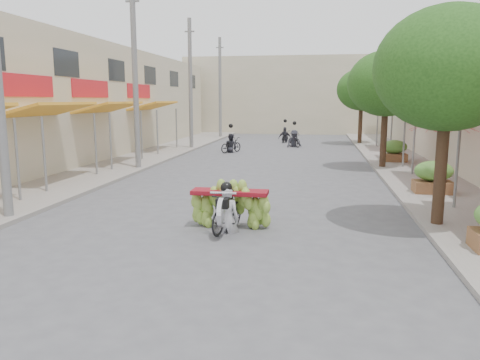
% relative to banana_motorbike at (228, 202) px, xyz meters
% --- Properties ---
extents(ground, '(120.00, 120.00, 0.00)m').
position_rel_banana_motorbike_xyz_m(ground, '(-0.41, -3.02, -0.68)').
color(ground, '#58585D').
rests_on(ground, ground).
extents(sidewalk_left, '(4.00, 60.00, 0.12)m').
position_rel_banana_motorbike_xyz_m(sidewalk_left, '(-7.41, 11.98, -0.62)').
color(sidewalk_left, gray).
rests_on(sidewalk_left, ground).
extents(sidewalk_right, '(4.00, 60.00, 0.12)m').
position_rel_banana_motorbike_xyz_m(sidewalk_right, '(6.59, 11.98, -0.62)').
color(sidewalk_right, gray).
rests_on(sidewalk_right, ground).
extents(shophouse_row_left, '(9.77, 40.00, 6.00)m').
position_rel_banana_motorbike_xyz_m(shophouse_row_left, '(-12.39, 10.96, 2.32)').
color(shophouse_row_left, beige).
rests_on(shophouse_row_left, ground).
extents(far_building, '(20.00, 6.00, 7.00)m').
position_rel_banana_motorbike_xyz_m(far_building, '(-0.41, 34.98, 2.82)').
color(far_building, beige).
rests_on(far_building, ground).
extents(utility_pole_mid, '(0.60, 0.24, 8.00)m').
position_rel_banana_motorbike_xyz_m(utility_pole_mid, '(-5.81, 8.98, 3.35)').
color(utility_pole_mid, slate).
rests_on(utility_pole_mid, ground).
extents(utility_pole_far, '(0.60, 0.24, 8.00)m').
position_rel_banana_motorbike_xyz_m(utility_pole_far, '(-5.81, 17.98, 3.35)').
color(utility_pole_far, slate).
rests_on(utility_pole_far, ground).
extents(utility_pole_back, '(0.60, 0.24, 8.00)m').
position_rel_banana_motorbike_xyz_m(utility_pole_back, '(-5.81, 26.98, 3.35)').
color(utility_pole_back, slate).
rests_on(utility_pole_back, ground).
extents(street_tree_near, '(3.40, 3.40, 5.25)m').
position_rel_banana_motorbike_xyz_m(street_tree_near, '(4.99, 0.98, 3.10)').
color(street_tree_near, '#3A2719').
rests_on(street_tree_near, ground).
extents(street_tree_mid, '(3.40, 3.40, 5.25)m').
position_rel_banana_motorbike_xyz_m(street_tree_mid, '(4.99, 10.98, 3.10)').
color(street_tree_mid, '#3A2719').
rests_on(street_tree_mid, ground).
extents(street_tree_far, '(3.40, 3.40, 5.25)m').
position_rel_banana_motorbike_xyz_m(street_tree_far, '(4.99, 22.98, 3.10)').
color(street_tree_far, '#3A2719').
rests_on(street_tree_far, ground).
extents(produce_crate_mid, '(1.20, 0.88, 1.16)m').
position_rel_banana_motorbike_xyz_m(produce_crate_mid, '(5.79, 4.98, 0.03)').
color(produce_crate_mid, brown).
rests_on(produce_crate_mid, ground).
extents(produce_crate_far, '(1.20, 0.88, 1.16)m').
position_rel_banana_motorbike_xyz_m(produce_crate_far, '(5.79, 12.98, 0.03)').
color(produce_crate_far, brown).
rests_on(produce_crate_far, ground).
extents(banana_motorbike, '(2.20, 1.84, 2.02)m').
position_rel_banana_motorbike_xyz_m(banana_motorbike, '(0.00, 0.00, 0.00)').
color(banana_motorbike, black).
rests_on(banana_motorbike, ground).
extents(market_umbrella, '(2.00, 2.00, 1.81)m').
position_rel_banana_motorbike_xyz_m(market_umbrella, '(5.81, 4.30, 1.83)').
color(market_umbrella, red).
rests_on(market_umbrella, ground).
extents(pedestrian, '(1.04, 0.73, 1.92)m').
position_rel_banana_motorbike_xyz_m(pedestrian, '(5.67, 13.29, 0.40)').
color(pedestrian, white).
rests_on(pedestrian, ground).
extents(bg_motorbike_a, '(1.32, 1.66, 1.95)m').
position_rel_banana_motorbike_xyz_m(bg_motorbike_a, '(-2.99, 16.49, 0.07)').
color(bg_motorbike_a, black).
rests_on(bg_motorbike_a, ground).
extents(bg_motorbike_b, '(1.21, 1.50, 1.95)m').
position_rel_banana_motorbike_xyz_m(bg_motorbike_b, '(0.55, 20.38, 0.20)').
color(bg_motorbike_b, black).
rests_on(bg_motorbike_b, ground).
extents(bg_motorbike_c, '(1.05, 1.58, 1.95)m').
position_rel_banana_motorbike_xyz_m(bg_motorbike_c, '(-0.29, 23.72, 0.14)').
color(bg_motorbike_c, black).
rests_on(bg_motorbike_c, ground).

